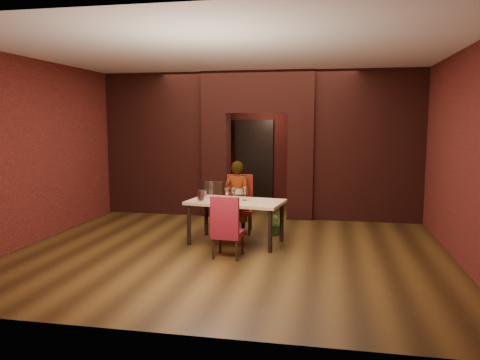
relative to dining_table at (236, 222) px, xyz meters
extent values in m
plane|color=#412A10|center=(0.01, 0.41, -0.38)|extent=(8.00, 8.00, 0.00)
cube|color=silver|center=(0.01, 0.41, 2.82)|extent=(7.00, 8.00, 0.04)
cube|color=maroon|center=(0.01, 4.41, 1.22)|extent=(7.00, 0.04, 3.20)
cube|color=maroon|center=(0.01, -3.59, 1.22)|extent=(7.00, 0.04, 3.20)
cube|color=maroon|center=(-3.49, 0.41, 1.22)|extent=(0.04, 8.00, 3.20)
cube|color=maroon|center=(3.51, 0.41, 1.22)|extent=(0.04, 8.00, 3.20)
cube|color=maroon|center=(-0.94, 2.41, 0.77)|extent=(0.55, 0.55, 2.30)
cube|color=maroon|center=(0.96, 2.41, 0.77)|extent=(0.55, 0.55, 2.30)
cube|color=maroon|center=(0.01, 2.41, 2.37)|extent=(2.45, 0.55, 0.90)
cube|color=maroon|center=(-2.35, 2.41, 1.22)|extent=(2.28, 0.35, 3.20)
cube|color=maroon|center=(2.38, 2.41, 1.22)|extent=(2.28, 0.35, 3.20)
cube|color=brown|center=(-0.94, 2.12, 0.17)|extent=(0.40, 0.03, 0.50)
cube|color=black|center=(-0.39, 4.35, 0.67)|extent=(0.90, 0.08, 2.10)
cube|color=black|center=(-0.39, 4.31, 0.67)|extent=(1.02, 0.04, 2.22)
cube|color=tan|center=(0.00, 0.00, 0.00)|extent=(1.73, 1.13, 0.76)
cube|color=maroon|center=(-0.09, 0.77, 0.17)|extent=(0.55, 0.55, 1.10)
cube|color=maroon|center=(0.04, -0.84, 0.11)|extent=(0.47, 0.47, 0.98)
imported|color=white|center=(-0.11, 0.66, 0.32)|extent=(0.54, 0.39, 1.39)
cube|color=white|center=(-0.25, -0.20, 0.38)|extent=(0.34, 0.27, 0.00)
cylinder|color=#B3B2B8|center=(-0.55, -0.20, 0.48)|extent=(0.16, 0.16, 0.20)
cylinder|color=white|center=(-0.50, 0.21, 0.53)|extent=(0.07, 0.07, 0.30)
imported|color=#2D6222|center=(0.62, 0.77, -0.15)|extent=(0.48, 0.44, 0.45)
camera|label=1|loc=(1.58, -7.83, 1.74)|focal=35.00mm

